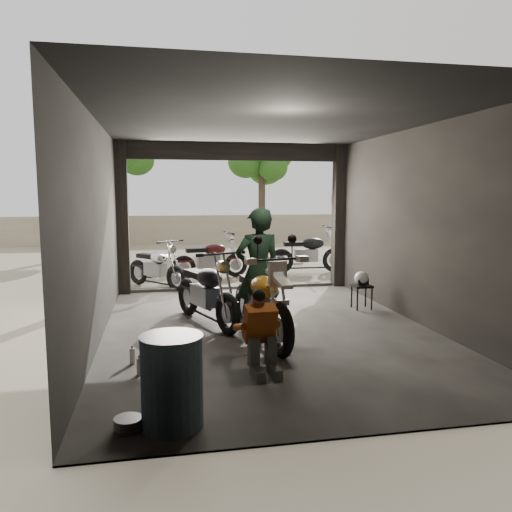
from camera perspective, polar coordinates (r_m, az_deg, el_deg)
name	(u,v)px	position (r m, az deg, el deg)	size (l,w,h in m)	color
ground	(268,331)	(7.87, 1.40, -8.57)	(80.00, 80.00, 0.00)	#7A6D56
garage	(261,246)	(8.15, 0.60, 1.15)	(7.00, 7.13, 3.20)	#2D2B28
boundary_wall	(198,229)	(21.51, -6.67, 3.06)	(18.00, 0.30, 1.20)	gray
tree_left	(120,144)	(20.02, -15.26, 12.26)	(2.20, 2.20, 5.60)	#382B1E
tree_right	(262,160)	(21.89, 0.68, 10.93)	(2.20, 2.20, 5.00)	#382B1E
main_bike	(261,297)	(7.17, 0.57, -4.70)	(0.81, 1.98, 1.32)	beige
left_bike	(206,287)	(8.15, -5.73, -3.53)	(0.76, 1.85, 1.25)	black
outside_bike_a	(156,264)	(11.46, -11.32, -0.86)	(0.68, 1.65, 1.12)	black
outside_bike_b	(210,256)	(12.54, -5.26, 0.04)	(0.71, 1.71, 1.16)	#3C0E0E
outside_bike_c	(308,250)	(13.45, 5.98, 0.72)	(0.76, 1.86, 1.26)	black
rider	(258,272)	(7.44, 0.25, -1.88)	(0.70, 0.46, 1.93)	black
mechanic	(262,335)	(5.94, 0.72, -9.01)	(0.49, 0.66, 0.96)	#B35317
stool	(362,289)	(9.38, 12.00, -3.69)	(0.33, 0.33, 0.46)	black
helmet	(362,278)	(9.35, 11.97, -2.49)	(0.26, 0.28, 0.25)	silver
oil_drum	(172,383)	(4.71, -9.58, -14.13)	(0.56, 0.56, 0.87)	#3D5766
sign_post	(345,215)	(12.81, 10.17, 4.69)	(0.79, 0.08, 2.38)	black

